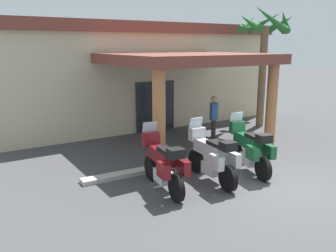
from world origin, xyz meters
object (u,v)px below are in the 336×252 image
motorcycle_silver (212,157)px  motorcycle_green (250,148)px  palm_tree_near_portico (265,38)px  pedestrian (214,116)px  motel_building (124,72)px  motorcycle_maroon (163,164)px

motorcycle_silver → motorcycle_green: bearing=-83.2°
palm_tree_near_portico → motorcycle_green: bearing=-137.0°
motorcycle_silver → palm_tree_near_portico: 8.04m
pedestrian → palm_tree_near_portico: size_ratio=0.34×
motel_building → motorcycle_silver: bearing=-100.7°
motel_building → motorcycle_silver: 9.12m
motorcycle_maroon → motorcycle_silver: bearing=-90.9°
motorcycle_green → motel_building: bearing=13.1°
motel_building → motorcycle_maroon: 9.29m
motorcycle_maroon → palm_tree_near_portico: bearing=-55.6°
pedestrian → motorcycle_silver: bearing=-82.2°
motorcycle_green → pedestrian: pedestrian is taller
motorcycle_maroon → palm_tree_near_portico: (7.38, 4.20, 3.20)m
motel_building → motorcycle_green: motel_building is taller
motorcycle_green → pedestrian: bearing=-5.6°
motorcycle_maroon → motel_building: bearing=-12.4°
motorcycle_maroon → motorcycle_silver: same height
pedestrian → palm_tree_near_portico: 4.75m
motorcycle_maroon → pedestrian: (3.80, 2.95, 0.34)m
motorcycle_silver → motel_building: bearing=-4.9°
motorcycle_silver → pedestrian: size_ratio=1.24×
motel_building → palm_tree_near_portico: size_ratio=2.59×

